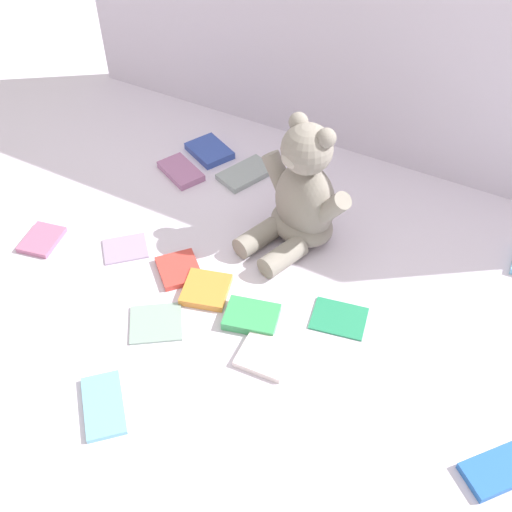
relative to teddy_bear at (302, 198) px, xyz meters
name	(u,v)px	position (x,y,z in m)	size (l,w,h in m)	color
ground_plane	(275,258)	(-0.02, -0.09, -0.11)	(3.20, 3.20, 0.00)	silver
backdrop_drape	(373,12)	(-0.02, 0.37, 0.26)	(1.62, 0.03, 0.75)	silver
teddy_bear	(302,198)	(0.00, 0.00, 0.00)	(0.25, 0.25, 0.30)	gray
book_case_0	(339,318)	(0.18, -0.18, -0.11)	(0.09, 0.11, 0.01)	#268A5C
book_case_1	(266,355)	(0.09, -0.34, -0.11)	(0.09, 0.10, 0.01)	white
book_case_2	(104,405)	(-0.12, -0.57, -0.11)	(0.07, 0.13, 0.01)	#71BFD8
book_case_3	(209,151)	(-0.35, 0.17, -0.10)	(0.09, 0.12, 0.02)	#304BA7
book_case_4	(179,269)	(-0.18, -0.23, -0.11)	(0.08, 0.10, 0.01)	#D03E36
book_case_6	(42,240)	(-0.51, -0.30, -0.11)	(0.08, 0.10, 0.01)	#B26389
book_case_7	(181,171)	(-0.36, 0.06, -0.10)	(0.07, 0.12, 0.02)	#A86999
book_case_8	(125,248)	(-0.32, -0.23, -0.11)	(0.08, 0.10, 0.01)	#A08CAC
book_case_9	(206,290)	(-0.10, -0.25, -0.10)	(0.09, 0.10, 0.02)	orange
book_case_10	(252,317)	(0.02, -0.27, -0.10)	(0.08, 0.11, 0.02)	#3BA25C
book_case_11	(156,322)	(-0.14, -0.37, -0.11)	(0.10, 0.10, 0.01)	#8BA79B
book_case_12	(246,174)	(-0.22, 0.13, -0.10)	(0.08, 0.14, 0.01)	#909C9C
book_case_13	(499,470)	(0.54, -0.36, -0.10)	(0.07, 0.12, 0.02)	blue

